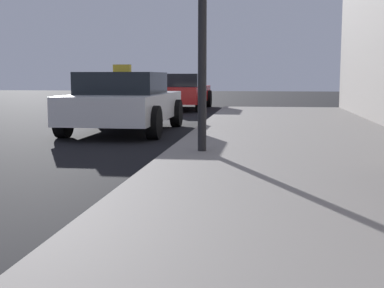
% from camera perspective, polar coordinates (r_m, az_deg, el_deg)
% --- Properties ---
extents(car_white, '(2.01, 4.04, 1.43)m').
position_cam_1_polar(car_white, '(11.44, -7.26, 4.53)').
color(car_white, white).
rests_on(car_white, ground_plane).
extents(car_red, '(2.00, 4.43, 1.27)m').
position_cam_1_polar(car_red, '(19.27, -1.33, 5.70)').
color(car_red, red).
rests_on(car_red, ground_plane).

